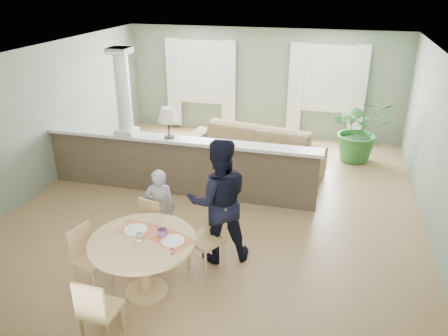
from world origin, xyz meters
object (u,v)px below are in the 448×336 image
(sofa, at_px, (250,151))
(chair_near, at_px, (97,309))
(child_person, at_px, (160,208))
(dining_table, at_px, (144,251))
(chair_far_boy, at_px, (146,228))
(man_person, at_px, (219,201))
(chair_side, at_px, (88,254))
(houseplant, at_px, (360,130))
(chair_far_man, at_px, (210,234))

(sofa, height_order, chair_near, sofa)
(child_person, bearing_deg, chair_near, 77.94)
(sofa, distance_m, dining_table, 4.25)
(sofa, distance_m, chair_far_boy, 3.57)
(dining_table, xyz_separation_m, man_person, (0.70, 1.03, 0.28))
(chair_near, distance_m, child_person, 2.07)
(dining_table, relative_size, chair_side, 1.55)
(houseplant, distance_m, chair_far_man, 5.08)
(houseplant, distance_m, man_person, 4.83)
(chair_side, height_order, child_person, child_person)
(houseplant, bearing_deg, child_person, -124.88)
(houseplant, xyz_separation_m, man_person, (-2.04, -4.38, 0.20))
(chair_near, distance_m, man_person, 2.19)
(sofa, relative_size, chair_near, 3.43)
(child_person, bearing_deg, chair_side, 49.93)
(chair_far_boy, bearing_deg, chair_far_man, 18.49)
(dining_table, distance_m, chair_far_man, 1.01)
(houseplant, height_order, chair_near, houseplant)
(sofa, bearing_deg, chair_near, -86.27)
(chair_far_man, bearing_deg, chair_far_boy, -147.73)
(man_person, bearing_deg, dining_table, 32.83)
(man_person, bearing_deg, child_person, -28.54)
(sofa, bearing_deg, chair_far_boy, -92.42)
(chair_far_man, xyz_separation_m, chair_side, (-1.44, -0.82, -0.05))
(chair_side, height_order, man_person, man_person)
(houseplant, relative_size, child_person, 1.15)
(man_person, bearing_deg, chair_near, 43.58)
(chair_far_boy, xyz_separation_m, child_person, (0.08, 0.38, 0.14))
(houseplant, xyz_separation_m, chair_far_boy, (-3.06, -4.66, -0.23))
(chair_far_boy, xyz_separation_m, chair_near, (0.17, -1.68, -0.01))
(child_person, bearing_deg, chair_far_man, 144.17)
(sofa, xyz_separation_m, man_person, (0.19, -3.18, 0.49))
(chair_far_boy, relative_size, chair_near, 1.02)
(sofa, relative_size, child_person, 2.39)
(dining_table, height_order, chair_far_man, chair_far_man)
(dining_table, bearing_deg, chair_side, -176.96)
(dining_table, bearing_deg, sofa, 83.10)
(dining_table, distance_m, chair_far_boy, 0.82)
(sofa, bearing_deg, child_person, -92.63)
(man_person, bearing_deg, chair_side, 12.62)
(chair_side, bearing_deg, child_person, -11.77)
(houseplant, relative_size, chair_far_man, 1.50)
(sofa, distance_m, houseplant, 2.55)
(houseplant, distance_m, child_person, 5.22)
(chair_far_boy, relative_size, chair_far_man, 0.93)
(chair_side, relative_size, child_person, 0.69)
(sofa, distance_m, man_person, 3.22)
(child_person, bearing_deg, chair_far_boy, 63.65)
(chair_far_man, xyz_separation_m, chair_near, (-0.79, -1.72, -0.05))
(chair_far_boy, distance_m, chair_far_man, 0.96)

